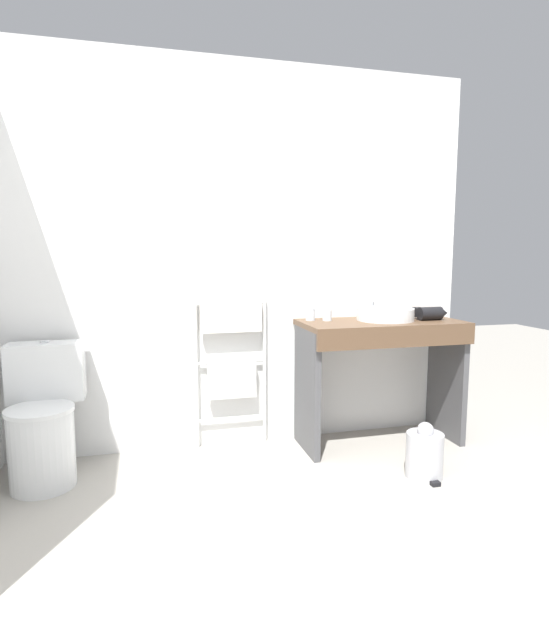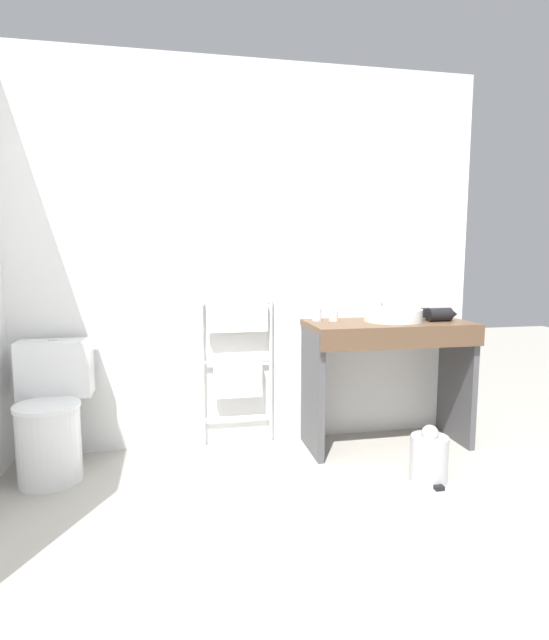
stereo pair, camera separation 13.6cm
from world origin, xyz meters
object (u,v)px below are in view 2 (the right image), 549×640
Objects in this scene: cup_near_wall at (317,315)px; hair_dryer at (440,314)px; toilet at (51,417)px; trash_bin at (429,457)px; towel_radiator at (238,353)px; cup_near_edge at (334,316)px; sink_basin at (393,315)px.

hair_dryer is (0.79, -0.17, 0.00)m from cup_near_wall.
trash_bin is (2.09, -0.50, -0.21)m from toilet.
towel_radiator is at bearing 170.01° from hair_dryer.
toilet reaches higher than trash_bin.
cup_near_wall is 0.39× the size of hair_dryer.
hair_dryer is 0.96m from trash_bin.
towel_radiator reaches higher than toilet.
towel_radiator reaches higher than cup_near_edge.
towel_radiator is 4.76× the size of hair_dryer.
cup_near_wall reaches higher than cup_near_edge.
towel_radiator is 2.63× the size of sink_basin.
cup_near_wall is at bearing 158.11° from cup_near_edge.
sink_basin is (1.00, -0.18, 0.25)m from towel_radiator.
hair_dryer is at bearing -9.99° from towel_radiator.
toilet is at bearing -167.41° from towel_radiator.
toilet is 1.17m from towel_radiator.
toilet is at bearing -179.61° from hair_dryer.
toilet is 2.18m from sink_basin.
hair_dryer is at bearing -10.90° from cup_near_edge.
cup_near_edge is (1.73, 0.15, 0.52)m from toilet.
sink_basin is at bearing 87.99° from trash_bin.
sink_basin is 1.17× the size of trash_bin.
toilet is 2.47m from hair_dryer.
toilet is 9.55× the size of cup_near_wall.
toilet is 2.05× the size of sink_basin.
sink_basin is 0.93m from trash_bin.
sink_basin and cup_near_wall have the same top height.
towel_radiator reaches higher than cup_near_wall.
toilet is 3.70× the size of hair_dryer.
hair_dryer is at bearing 0.39° from toilet.
trash_bin is (0.98, -0.74, -0.49)m from towel_radiator.
trash_bin is (-0.02, -0.57, -0.74)m from sink_basin.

